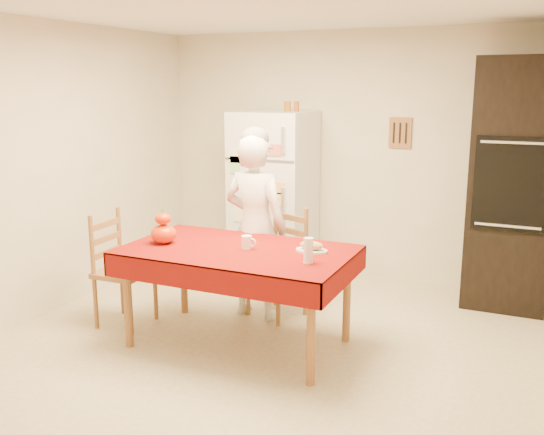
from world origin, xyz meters
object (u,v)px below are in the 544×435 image
Objects in this scene: oven_cabinet at (513,185)px; dining_table at (238,258)px; pumpkin_lower at (164,234)px; bread_plate at (312,251)px; refrigerator at (274,195)px; chair_far at (282,257)px; seated_woman at (255,227)px; coffee_mug at (247,242)px; wine_glass at (308,250)px; chair_left at (118,265)px.

oven_cabinet is 1.29× the size of dining_table.
pumpkin_lower reaches higher than bread_plate.
refrigerator is 1.18m from chair_far.
seated_woman is at bearing 56.34° from pumpkin_lower.
seated_woman is at bearing 146.56° from bread_plate.
chair_far is 1.10m from pumpkin_lower.
chair_far is at bearing -62.23° from refrigerator.
coffee_mug is at bearing -68.77° from chair_far.
wine_glass is (0.55, -0.15, 0.04)m from coffee_mug.
chair_left is at bearing -177.20° from coffee_mug.
chair_far reaches higher than wine_glass.
oven_cabinet reaches higher than pumpkin_lower.
chair_left is 4.80× the size of pumpkin_lower.
bread_plate is (1.13, 0.24, -0.07)m from pumpkin_lower.
oven_cabinet is 3.47m from chair_left.
dining_table is 0.14m from coffee_mug.
chair_left is at bearing 176.96° from wine_glass.
chair_far is at bearing -58.38° from chair_left.
refrigerator reaches higher than dining_table.
chair_far is at bearing -137.41° from seated_woman.
coffee_mug is at bearing 10.40° from pumpkin_lower.
oven_cabinet is at bearing 38.00° from pumpkin_lower.
chair_far is 4.80× the size of pumpkin_lower.
chair_far is at bearing 91.48° from coffee_mug.
oven_cabinet is at bearing 50.52° from chair_far.
coffee_mug is 0.57m from wine_glass.
oven_cabinet is 2.09m from bread_plate.
pumpkin_lower reaches higher than coffee_mug.
pumpkin_lower is (0.51, -0.06, 0.33)m from chair_left.
oven_cabinet reaches higher than refrigerator.
dining_table is at bearing 168.76° from wine_glass.
chair_left is (-2.90, -1.81, -0.59)m from oven_cabinet.
pumpkin_lower is (-2.39, -1.87, -0.26)m from oven_cabinet.
wine_glass is (0.75, -0.71, 0.06)m from seated_woman.
refrigerator is 1.79m from coffee_mug.
chair_left is 1.18m from seated_woman.
pumpkin_lower is at bearing -99.07° from chair_left.
refrigerator is 8.58× the size of pumpkin_lower.
bread_plate is (0.68, -0.45, -0.01)m from seated_woman.
seated_woman is (0.97, 0.62, 0.28)m from chair_left.
chair_left is 1.75m from wine_glass.
chair_left is at bearing 37.77° from seated_woman.
dining_table is 8.58× the size of pumpkin_lower.
dining_table is 7.08× the size of bread_plate.
coffee_mug is (0.20, -0.56, 0.03)m from seated_woman.
refrigerator is 1.19m from seated_woman.
chair_left is 3.96× the size of bread_plate.
wine_glass is (1.09, -1.85, -0.00)m from refrigerator.
oven_cabinet is 2.56m from dining_table.
refrigerator is 1.79× the size of chair_far.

